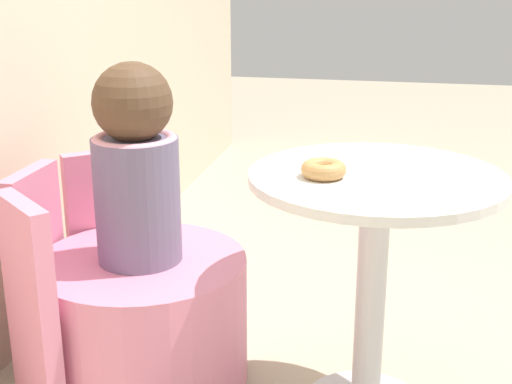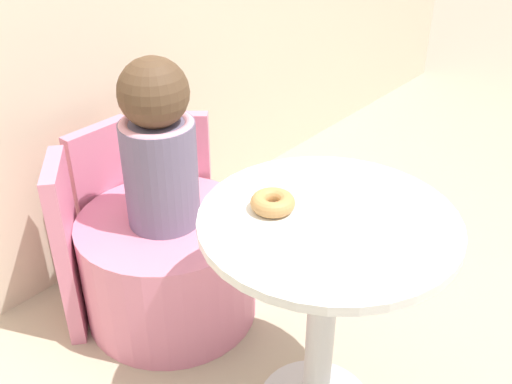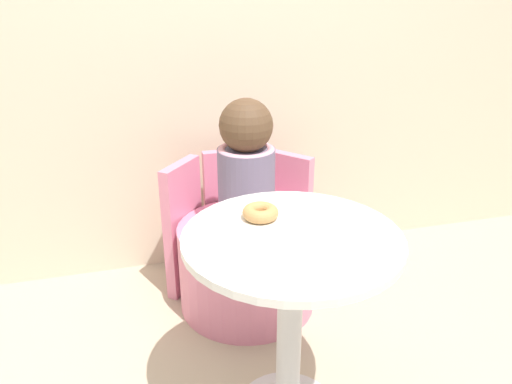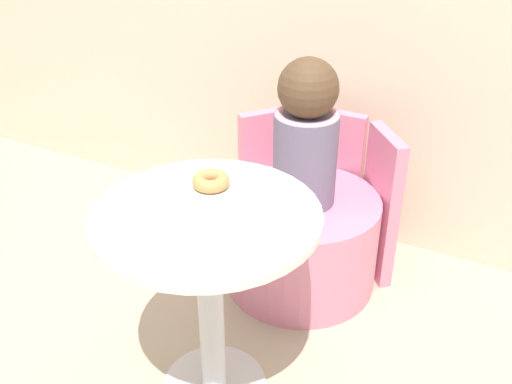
% 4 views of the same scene
% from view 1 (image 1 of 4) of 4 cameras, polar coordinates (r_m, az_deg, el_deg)
% --- Properties ---
extents(round_table, '(0.66, 0.66, 0.70)m').
position_cam_1_polar(round_table, '(1.89, 9.40, -3.81)').
color(round_table, silver).
rests_on(round_table, ground_plane).
extents(tub_chair, '(0.61, 0.61, 0.39)m').
position_cam_1_polar(tub_chair, '(2.17, -8.94, -10.06)').
color(tub_chair, pink).
rests_on(tub_chair, ground_plane).
extents(booth_backrest, '(0.71, 0.26, 0.64)m').
position_cam_1_polar(booth_backrest, '(2.22, -15.23, -6.40)').
color(booth_backrest, pink).
rests_on(booth_backrest, ground_plane).
extents(child_figure, '(0.24, 0.24, 0.57)m').
position_cam_1_polar(child_figure, '(2.00, -9.59, 2.05)').
color(child_figure, slate).
rests_on(child_figure, tub_chair).
extents(donut, '(0.11, 0.11, 0.04)m').
position_cam_1_polar(donut, '(1.78, 5.43, 1.83)').
color(donut, tan).
rests_on(donut, round_table).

